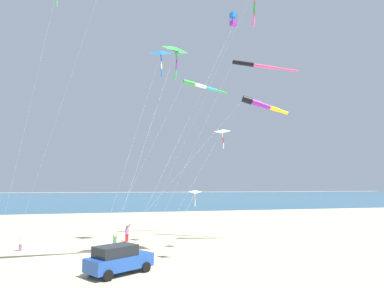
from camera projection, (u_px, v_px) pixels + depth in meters
ground_plane at (85, 255)px, 28.10m from camera, size 600.00×600.00×0.00m
ocean_water_strip at (101, 196)px, 186.61m from camera, size 240.00×600.00×0.01m
parked_car at (118, 259)px, 21.93m from camera, size 3.87×4.62×1.85m
cooler_box at (125, 262)px, 24.38m from camera, size 0.62×0.42×0.42m
person_adult_flyer at (127, 232)px, 34.77m from camera, size 0.52×0.62×1.80m
person_child_green_jacket at (115, 241)px, 29.68m from camera, size 0.51×0.42×1.54m
person_child_grey_jacket at (21, 242)px, 29.62m from camera, size 0.42×0.49×1.41m
kite_delta_long_streamer_left at (195, 192)px, 31.00m from camera, size 5.54×4.44×5.36m
kite_delta_rainbow_low_near at (222, 132)px, 25.34m from camera, size 1.02×6.14×10.02m
kite_windsock_blue_topmost at (259, 104)px, 34.32m from camera, size 2.27×17.05×14.83m
kite_delta_orange_high_right at (161, 53)px, 33.59m from camera, size 1.47×6.30×19.37m
kite_windsock_long_streamer_right at (199, 86)px, 39.63m from camera, size 1.68×13.88×17.96m
kite_windsock_teal_far_right at (255, 65)px, 35.87m from camera, size 5.58×14.26×19.28m
kite_box_green_low_center at (233, 20)px, 31.85m from camera, size 2.56×10.40×21.98m
kite_delta_purple_drifting at (176, 50)px, 26.45m from camera, size 2.42×6.13×16.86m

